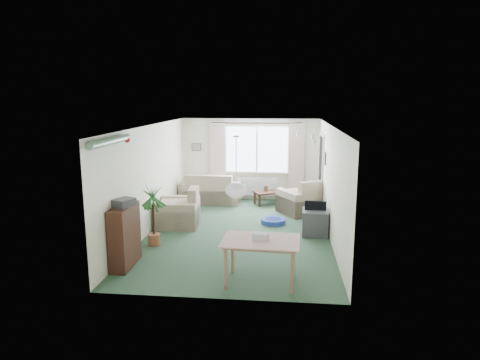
# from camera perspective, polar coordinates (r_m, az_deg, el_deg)

# --- Properties ---
(ground) EXTENTS (6.50, 6.50, 0.00)m
(ground) POSITION_cam_1_polar(r_m,az_deg,el_deg) (9.74, -0.18, -7.00)
(ground) COLOR #2A4630
(window) EXTENTS (1.80, 0.03, 1.30)m
(window) POSITION_cam_1_polar(r_m,az_deg,el_deg) (12.55, 2.27, 4.10)
(window) COLOR white
(curtain_rod) EXTENTS (2.60, 0.03, 0.03)m
(curtain_rod) POSITION_cam_1_polar(r_m,az_deg,el_deg) (12.40, 2.27, 7.58)
(curtain_rod) COLOR black
(curtain_left) EXTENTS (0.45, 0.08, 2.00)m
(curtain_left) POSITION_cam_1_polar(r_m,az_deg,el_deg) (12.61, -3.00, 3.06)
(curtain_left) COLOR beige
(curtain_right) EXTENTS (0.45, 0.08, 2.00)m
(curtain_right) POSITION_cam_1_polar(r_m,az_deg,el_deg) (12.47, 7.52, 2.89)
(curtain_right) COLOR beige
(radiator) EXTENTS (1.20, 0.10, 0.55)m
(radiator) POSITION_cam_1_polar(r_m,az_deg,el_deg) (12.69, 2.22, -0.86)
(radiator) COLOR white
(doorway) EXTENTS (0.03, 0.95, 2.00)m
(doorway) POSITION_cam_1_polar(r_m,az_deg,el_deg) (11.63, 10.74, 0.86)
(doorway) COLOR black
(pendant_lamp) EXTENTS (0.36, 0.36, 0.36)m
(pendant_lamp) POSITION_cam_1_polar(r_m,az_deg,el_deg) (7.12, -0.52, -1.40)
(pendant_lamp) COLOR white
(tinsel_garland) EXTENTS (1.60, 1.60, 0.12)m
(tinsel_garland) POSITION_cam_1_polar(r_m,az_deg,el_deg) (7.52, -16.86, 4.97)
(tinsel_garland) COLOR #196626
(bauble_cluster_a) EXTENTS (0.20, 0.20, 0.20)m
(bauble_cluster_a) POSITION_cam_1_polar(r_m,az_deg,el_deg) (10.14, 7.72, 6.45)
(bauble_cluster_a) COLOR silver
(bauble_cluster_b) EXTENTS (0.20, 0.20, 0.20)m
(bauble_cluster_b) POSITION_cam_1_polar(r_m,az_deg,el_deg) (8.97, 9.88, 5.80)
(bauble_cluster_b) COLOR silver
(wall_picture_back) EXTENTS (0.28, 0.03, 0.22)m
(wall_picture_back) POSITION_cam_1_polar(r_m,az_deg,el_deg) (12.78, -5.83, 4.40)
(wall_picture_back) COLOR brown
(wall_picture_right) EXTENTS (0.03, 0.24, 0.30)m
(wall_picture_right) POSITION_cam_1_polar(r_m,az_deg,el_deg) (10.56, 11.27, 2.85)
(wall_picture_right) COLOR brown
(sofa) EXTENTS (1.72, 0.94, 0.85)m
(sofa) POSITION_cam_1_polar(r_m,az_deg,el_deg) (12.41, -3.91, -1.03)
(sofa) COLOR tan
(sofa) RESTS_ON ground
(armchair_corner) EXTENTS (1.38, 1.36, 0.91)m
(armchair_corner) POSITION_cam_1_polar(r_m,az_deg,el_deg) (11.32, 8.23, -2.13)
(armchair_corner) COLOR beige
(armchair_corner) RESTS_ON ground
(armchair_left) EXTENTS (1.04, 1.09, 0.91)m
(armchair_left) POSITION_cam_1_polar(r_m,az_deg,el_deg) (10.26, -8.32, -3.53)
(armchair_left) COLOR beige
(armchair_left) RESTS_ON ground
(coffee_table) EXTENTS (0.96, 0.77, 0.38)m
(coffee_table) POSITION_cam_1_polar(r_m,az_deg,el_deg) (12.21, 3.91, -2.38)
(coffee_table) COLOR black
(coffee_table) RESTS_ON ground
(photo_frame) EXTENTS (0.12, 0.05, 0.16)m
(photo_frame) POSITION_cam_1_polar(r_m,az_deg,el_deg) (12.13, 3.47, -1.16)
(photo_frame) COLOR brown
(photo_frame) RESTS_ON coffee_table
(bookshelf) EXTENTS (0.32, 0.91, 1.11)m
(bookshelf) POSITION_cam_1_polar(r_m,az_deg,el_deg) (8.01, -15.14, -7.23)
(bookshelf) COLOR black
(bookshelf) RESTS_ON ground
(hifi_box) EXTENTS (0.39, 0.43, 0.14)m
(hifi_box) POSITION_cam_1_polar(r_m,az_deg,el_deg) (7.81, -15.23, -2.93)
(hifi_box) COLOR #39383E
(hifi_box) RESTS_ON bookshelf
(houseplant) EXTENTS (0.58, 0.58, 1.27)m
(houseplant) POSITION_cam_1_polar(r_m,az_deg,el_deg) (8.93, -11.50, -4.65)
(houseplant) COLOR #23521C
(houseplant) RESTS_ON ground
(dining_table) EXTENTS (1.18, 0.82, 0.72)m
(dining_table) POSITION_cam_1_polar(r_m,az_deg,el_deg) (7.13, 2.78, -10.84)
(dining_table) COLOR tan
(dining_table) RESTS_ON ground
(gift_box) EXTENTS (0.27, 0.21, 0.12)m
(gift_box) POSITION_cam_1_polar(r_m,az_deg,el_deg) (7.02, 2.76, -7.55)
(gift_box) COLOR #B8B9C3
(gift_box) RESTS_ON dining_table
(tv_cube) EXTENTS (0.58, 0.64, 0.56)m
(tv_cube) POSITION_cam_1_polar(r_m,az_deg,el_deg) (9.67, 9.96, -5.57)
(tv_cube) COLOR #39383D
(tv_cube) RESTS_ON ground
(pet_bed) EXTENTS (0.78, 0.78, 0.12)m
(pet_bed) POSITION_cam_1_polar(r_m,az_deg,el_deg) (10.41, 4.46, -5.49)
(pet_bed) COLOR #213599
(pet_bed) RESTS_ON ground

